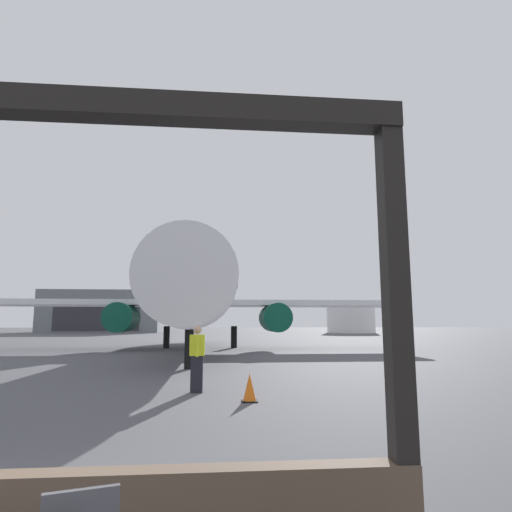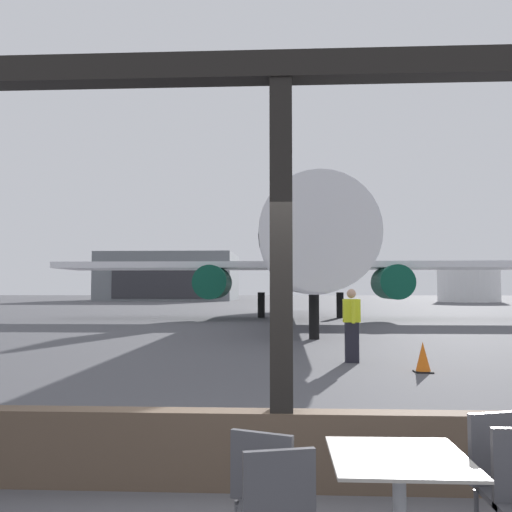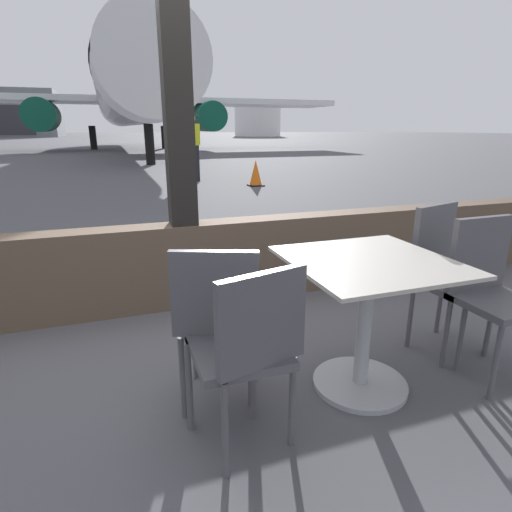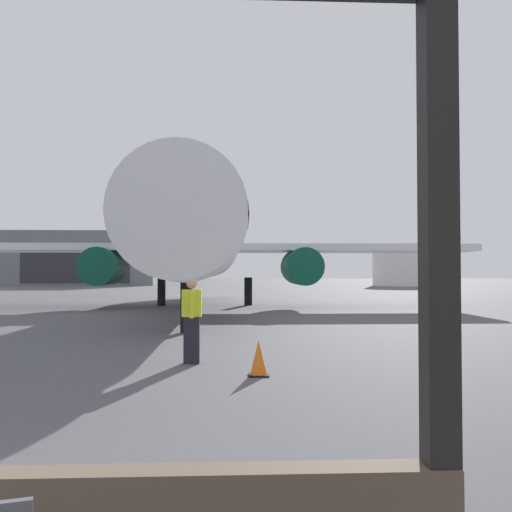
{
  "view_description": "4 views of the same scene",
  "coord_description": "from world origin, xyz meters",
  "px_view_note": "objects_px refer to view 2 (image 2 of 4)",
  "views": [
    {
      "loc": [
        2.11,
        -3.75,
        1.83
      ],
      "look_at": [
        3.59,
        12.01,
        4.24
      ],
      "focal_mm": 30.53,
      "sensor_mm": 36.0,
      "label": 1
    },
    {
      "loc": [
        0.01,
        -4.77,
        1.73
      ],
      "look_at": [
        -0.78,
        11.32,
        2.73
      ],
      "focal_mm": 37.63,
      "sensor_mm": 36.0,
      "label": 2
    },
    {
      "loc": [
        -0.51,
        -3.18,
        1.38
      ],
      "look_at": [
        0.34,
        -0.75,
        0.59
      ],
      "focal_mm": 29.1,
      "sensor_mm": 36.0,
      "label": 3
    },
    {
      "loc": [
        2.4,
        -3.5,
        1.87
      ],
      "look_at": [
        3.23,
        13.6,
        2.34
      ],
      "focal_mm": 39.9,
      "sensor_mm": 36.0,
      "label": 4
    }
  ],
  "objects_px": {
    "dining_table": "(400,508)",
    "airplane": "(302,259)",
    "fuel_storage_tank": "(468,282)",
    "distant_hangar": "(171,277)",
    "cafe_chair_aisle_right": "(275,508)",
    "cafe_chair_window_left": "(508,477)",
    "traffic_cone": "(423,358)",
    "cafe_chair_window_right": "(268,487)",
    "ground_crew_worker": "(352,324)"
  },
  "relations": [
    {
      "from": "dining_table",
      "to": "traffic_cone",
      "type": "distance_m",
      "value": 8.48
    },
    {
      "from": "dining_table",
      "to": "traffic_cone",
      "type": "bearing_deg",
      "value": 74.67
    },
    {
      "from": "dining_table",
      "to": "traffic_cone",
      "type": "relative_size",
      "value": 1.26
    },
    {
      "from": "cafe_chair_aisle_right",
      "to": "ground_crew_worker",
      "type": "relative_size",
      "value": 0.5
    },
    {
      "from": "cafe_chair_window_right",
      "to": "ground_crew_worker",
      "type": "xyz_separation_m",
      "value": [
        1.74,
        9.54,
        0.38
      ]
    },
    {
      "from": "traffic_cone",
      "to": "fuel_storage_tank",
      "type": "xyz_separation_m",
      "value": [
        22.69,
        63.89,
        2.42
      ]
    },
    {
      "from": "cafe_chair_window_left",
      "to": "cafe_chair_aisle_right",
      "type": "bearing_deg",
      "value": -161.77
    },
    {
      "from": "dining_table",
      "to": "fuel_storage_tank",
      "type": "xyz_separation_m",
      "value": [
        24.94,
        72.07,
        2.28
      ]
    },
    {
      "from": "cafe_chair_window_left",
      "to": "traffic_cone",
      "type": "relative_size",
      "value": 1.46
    },
    {
      "from": "cafe_chair_window_left",
      "to": "cafe_chair_aisle_right",
      "type": "relative_size",
      "value": 1.07
    },
    {
      "from": "dining_table",
      "to": "cafe_chair_window_right",
      "type": "xyz_separation_m",
      "value": [
        -0.78,
        0.08,
        0.08
      ]
    },
    {
      "from": "fuel_storage_tank",
      "to": "dining_table",
      "type": "bearing_deg",
      "value": -109.09
    },
    {
      "from": "dining_table",
      "to": "fuel_storage_tank",
      "type": "height_order",
      "value": "fuel_storage_tank"
    },
    {
      "from": "cafe_chair_window_right",
      "to": "ground_crew_worker",
      "type": "height_order",
      "value": "ground_crew_worker"
    },
    {
      "from": "cafe_chair_window_left",
      "to": "cafe_chair_window_right",
      "type": "distance_m",
      "value": 1.52
    },
    {
      "from": "airplane",
      "to": "ground_crew_worker",
      "type": "distance_m",
      "value": 17.41
    },
    {
      "from": "dining_table",
      "to": "airplane",
      "type": "distance_m",
      "value": 27.01
    },
    {
      "from": "dining_table",
      "to": "ground_crew_worker",
      "type": "bearing_deg",
      "value": 84.34
    },
    {
      "from": "airplane",
      "to": "traffic_cone",
      "type": "distance_m",
      "value": 19.01
    },
    {
      "from": "traffic_cone",
      "to": "cafe_chair_window_left",
      "type": "bearing_deg",
      "value": -100.81
    },
    {
      "from": "dining_table",
      "to": "airplane",
      "type": "height_order",
      "value": "airplane"
    },
    {
      "from": "traffic_cone",
      "to": "cafe_chair_window_right",
      "type": "bearing_deg",
      "value": -110.48
    },
    {
      "from": "cafe_chair_window_right",
      "to": "distant_hangar",
      "type": "height_order",
      "value": "distant_hangar"
    },
    {
      "from": "traffic_cone",
      "to": "distant_hangar",
      "type": "relative_size",
      "value": 0.03
    },
    {
      "from": "distant_hangar",
      "to": "cafe_chair_aisle_right",
      "type": "bearing_deg",
      "value": -77.78
    },
    {
      "from": "cafe_chair_aisle_right",
      "to": "airplane",
      "type": "xyz_separation_m",
      "value": [
        1.14,
        27.08,
        2.89
      ]
    },
    {
      "from": "airplane",
      "to": "cafe_chair_window_left",
      "type": "bearing_deg",
      "value": -89.3
    },
    {
      "from": "cafe_chair_window_left",
      "to": "airplane",
      "type": "distance_m",
      "value": 26.76
    },
    {
      "from": "fuel_storage_tank",
      "to": "cafe_chair_window_right",
      "type": "bearing_deg",
      "value": -109.66
    },
    {
      "from": "cafe_chair_window_right",
      "to": "traffic_cone",
      "type": "distance_m",
      "value": 8.64
    },
    {
      "from": "traffic_cone",
      "to": "fuel_storage_tank",
      "type": "relative_size",
      "value": 0.08
    },
    {
      "from": "ground_crew_worker",
      "to": "distant_hangar",
      "type": "relative_size",
      "value": 0.09
    },
    {
      "from": "distant_hangar",
      "to": "fuel_storage_tank",
      "type": "bearing_deg",
      "value": -13.01
    },
    {
      "from": "airplane",
      "to": "fuel_storage_tank",
      "type": "xyz_separation_m",
      "value": [
        24.53,
        45.22,
        -0.69
      ]
    },
    {
      "from": "cafe_chair_window_right",
      "to": "cafe_chair_aisle_right",
      "type": "height_order",
      "value": "cafe_chair_window_right"
    },
    {
      "from": "ground_crew_worker",
      "to": "airplane",
      "type": "bearing_deg",
      "value": 91.83
    },
    {
      "from": "dining_table",
      "to": "distant_hangar",
      "type": "height_order",
      "value": "distant_hangar"
    },
    {
      "from": "dining_table",
      "to": "distant_hangar",
      "type": "bearing_deg",
      "value": 102.74
    },
    {
      "from": "ground_crew_worker",
      "to": "dining_table",
      "type": "bearing_deg",
      "value": -95.66
    },
    {
      "from": "airplane",
      "to": "fuel_storage_tank",
      "type": "bearing_deg",
      "value": 61.52
    },
    {
      "from": "dining_table",
      "to": "airplane",
      "type": "bearing_deg",
      "value": 89.14
    },
    {
      "from": "cafe_chair_aisle_right",
      "to": "cafe_chair_window_left",
      "type": "bearing_deg",
      "value": 18.23
    },
    {
      "from": "dining_table",
      "to": "cafe_chair_window_left",
      "type": "height_order",
      "value": "cafe_chair_window_left"
    },
    {
      "from": "dining_table",
      "to": "cafe_chair_window_left",
      "type": "relative_size",
      "value": 0.86
    },
    {
      "from": "cafe_chair_window_right",
      "to": "fuel_storage_tank",
      "type": "bearing_deg",
      "value": 70.34
    },
    {
      "from": "airplane",
      "to": "cafe_chair_window_right",
      "type": "bearing_deg",
      "value": -92.54
    },
    {
      "from": "dining_table",
      "to": "cafe_chair_window_right",
      "type": "bearing_deg",
      "value": 173.79
    },
    {
      "from": "ground_crew_worker",
      "to": "traffic_cone",
      "type": "relative_size",
      "value": 2.73
    },
    {
      "from": "dining_table",
      "to": "cafe_chair_aisle_right",
      "type": "distance_m",
      "value": 0.77
    },
    {
      "from": "traffic_cone",
      "to": "ground_crew_worker",
      "type": "bearing_deg",
      "value": 131.66
    }
  ]
}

